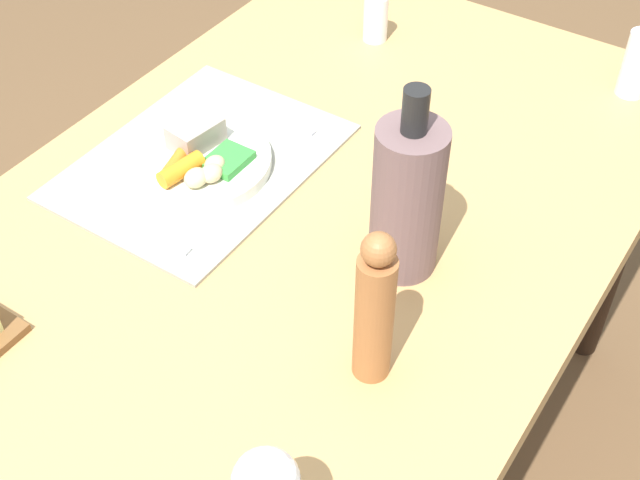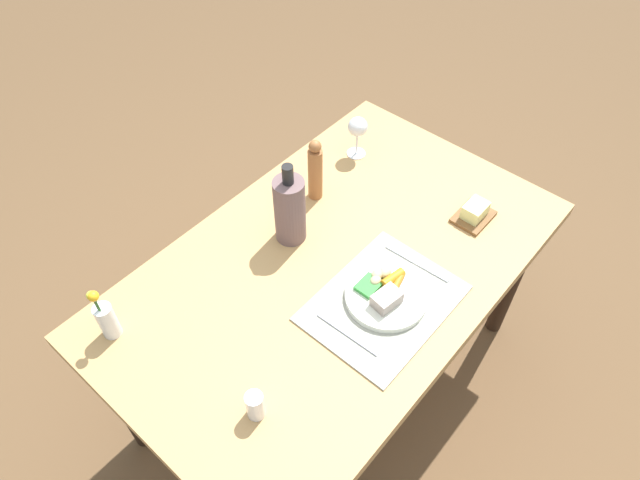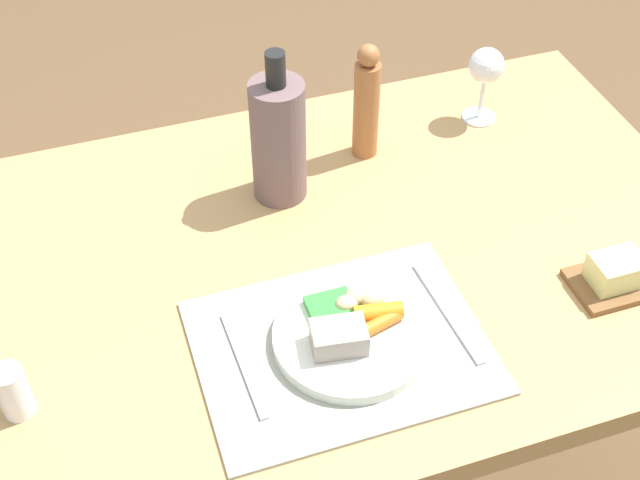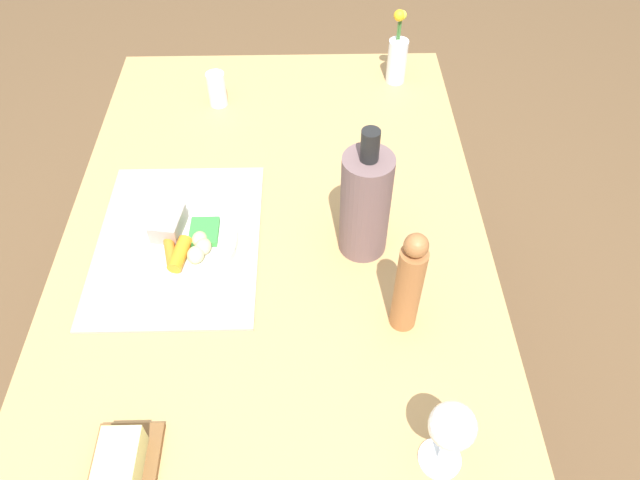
# 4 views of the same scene
# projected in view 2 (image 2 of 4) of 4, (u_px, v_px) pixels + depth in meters

# --- Properties ---
(ground_plane) EXTENTS (8.00, 8.00, 0.00)m
(ground_plane) POSITION_uv_depth(u_px,v_px,m) (331.00, 378.00, 2.25)
(ground_plane) COLOR brown
(dining_table) EXTENTS (1.40, 0.86, 0.71)m
(dining_table) POSITION_uv_depth(u_px,v_px,m) (334.00, 280.00, 1.77)
(dining_table) COLOR tan
(dining_table) RESTS_ON ground_plane
(placemat) EXTENTS (0.43, 0.32, 0.01)m
(placemat) POSITION_uv_depth(u_px,v_px,m) (383.00, 303.00, 1.62)
(placemat) COLOR #9E9D8D
(placemat) RESTS_ON dining_table
(dinner_plate) EXTENTS (0.23, 0.23, 0.06)m
(dinner_plate) POSITION_uv_depth(u_px,v_px,m) (386.00, 293.00, 1.62)
(dinner_plate) COLOR white
(dinner_plate) RESTS_ON placemat
(fork) EXTENTS (0.02, 0.20, 0.00)m
(fork) POSITION_uv_depth(u_px,v_px,m) (347.00, 334.00, 1.55)
(fork) COLOR silver
(fork) RESTS_ON placemat
(knife) EXTENTS (0.02, 0.22, 0.00)m
(knife) POSITION_uv_depth(u_px,v_px,m) (417.00, 263.00, 1.71)
(knife) COLOR silver
(knife) RESTS_ON placemat
(butter_dish) EXTENTS (0.13, 0.10, 0.06)m
(butter_dish) POSITION_uv_depth(u_px,v_px,m) (474.00, 213.00, 1.82)
(butter_dish) COLOR brown
(butter_dish) RESTS_ON dining_table
(salt_shaker) EXTENTS (0.05, 0.05, 0.09)m
(salt_shaker) POSITION_uv_depth(u_px,v_px,m) (255.00, 405.00, 1.38)
(salt_shaker) COLOR white
(salt_shaker) RESTS_ON dining_table
(flower_vase) EXTENTS (0.05, 0.05, 0.19)m
(flower_vase) POSITION_uv_depth(u_px,v_px,m) (106.00, 318.00, 1.50)
(flower_vase) COLOR silver
(flower_vase) RESTS_ON dining_table
(wine_glass) EXTENTS (0.07, 0.07, 0.15)m
(wine_glass) POSITION_uv_depth(u_px,v_px,m) (358.00, 128.00, 1.95)
(wine_glass) COLOR white
(wine_glass) RESTS_ON dining_table
(cooler_bottle) EXTENTS (0.09, 0.09, 0.29)m
(cooler_bottle) POSITION_uv_depth(u_px,v_px,m) (291.00, 208.00, 1.70)
(cooler_bottle) COLOR #6C5252
(cooler_bottle) RESTS_ON dining_table
(pepper_mill) EXTENTS (0.05, 0.05, 0.23)m
(pepper_mill) POSITION_uv_depth(u_px,v_px,m) (315.00, 171.00, 1.82)
(pepper_mill) COLOR #A06235
(pepper_mill) RESTS_ON dining_table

